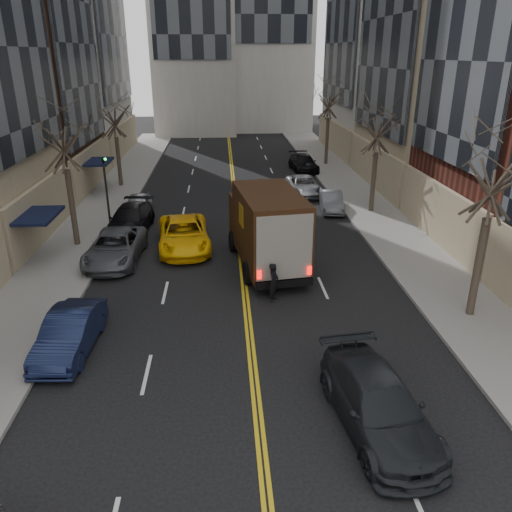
{
  "coord_description": "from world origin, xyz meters",
  "views": [
    {
      "loc": [
        -0.84,
        -5.85,
        9.74
      ],
      "look_at": [
        0.4,
        12.58,
        2.2
      ],
      "focal_mm": 35.0,
      "sensor_mm": 36.0,
      "label": 1
    }
  ],
  "objects_px": {
    "taxi": "(184,234)",
    "pedestrian": "(274,282)",
    "ups_truck": "(267,228)",
    "observer_sedan": "(378,404)"
  },
  "relations": [
    {
      "from": "ups_truck",
      "to": "pedestrian",
      "type": "distance_m",
      "value": 3.91
    },
    {
      "from": "ups_truck",
      "to": "observer_sedan",
      "type": "distance_m",
      "value": 11.87
    },
    {
      "from": "observer_sedan",
      "to": "pedestrian",
      "type": "height_order",
      "value": "pedestrian"
    },
    {
      "from": "observer_sedan",
      "to": "ups_truck",
      "type": "bearing_deg",
      "value": 92.95
    },
    {
      "from": "taxi",
      "to": "pedestrian",
      "type": "relative_size",
      "value": 3.35
    },
    {
      "from": "pedestrian",
      "to": "ups_truck",
      "type": "bearing_deg",
      "value": 22.1
    },
    {
      "from": "observer_sedan",
      "to": "taxi",
      "type": "height_order",
      "value": "taxi"
    },
    {
      "from": "ups_truck",
      "to": "observer_sedan",
      "type": "bearing_deg",
      "value": -87.75
    },
    {
      "from": "ups_truck",
      "to": "pedestrian",
      "type": "height_order",
      "value": "ups_truck"
    },
    {
      "from": "observer_sedan",
      "to": "taxi",
      "type": "xyz_separation_m",
      "value": [
        -6.28,
        14.29,
        0.02
      ]
    }
  ]
}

